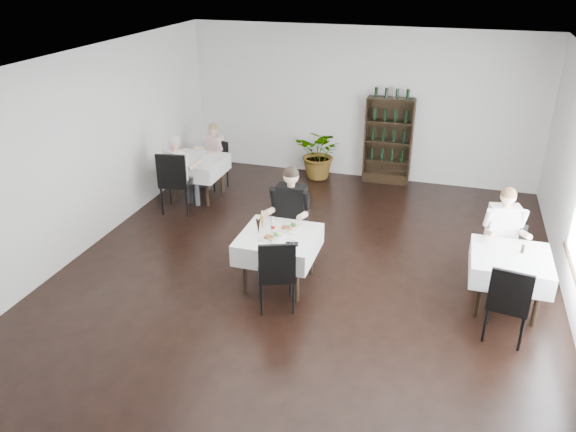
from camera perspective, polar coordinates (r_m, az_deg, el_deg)
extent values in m
plane|color=black|center=(7.92, 1.16, -7.14)|extent=(9.00, 9.00, 0.00)
plane|color=white|center=(6.80, 1.39, 14.72)|extent=(9.00, 9.00, 0.00)
plane|color=white|center=(11.43, 7.49, 11.15)|extent=(7.00, 0.00, 7.00)
plane|color=white|center=(8.77, -21.42, 5.26)|extent=(0.00, 9.00, 9.00)
cube|color=black|center=(11.60, 9.87, 3.94)|extent=(0.90, 0.28, 0.20)
cylinder|color=black|center=(7.62, -4.40, -5.50)|extent=(0.06, 0.06, 0.71)
cylinder|color=black|center=(8.22, -2.59, -3.01)|extent=(0.06, 0.06, 0.71)
cylinder|color=black|center=(7.42, 0.90, -6.35)|extent=(0.06, 0.06, 0.71)
cylinder|color=black|center=(8.03, 2.34, -3.73)|extent=(0.06, 0.06, 0.71)
cube|color=black|center=(7.63, -0.96, -2.15)|extent=(0.85, 0.85, 0.04)
cube|color=white|center=(7.68, -0.95, -2.88)|extent=(1.03, 1.03, 0.30)
cylinder|color=black|center=(10.60, -11.58, 3.21)|extent=(0.06, 0.06, 0.71)
cylinder|color=black|center=(11.16, -9.98, 4.48)|extent=(0.06, 0.06, 0.71)
cylinder|color=black|center=(10.31, -8.23, 2.84)|extent=(0.06, 0.06, 0.71)
cylinder|color=black|center=(10.89, -6.76, 4.15)|extent=(0.06, 0.06, 0.71)
cube|color=black|center=(10.61, -9.28, 5.57)|extent=(0.80, 0.80, 0.04)
cube|color=white|center=(10.64, -9.24, 5.02)|extent=(0.98, 0.98, 0.30)
cylinder|color=black|center=(7.52, 18.84, -7.42)|extent=(0.06, 0.06, 0.71)
cylinder|color=black|center=(8.11, 18.81, -4.90)|extent=(0.06, 0.06, 0.71)
cylinder|color=black|center=(7.60, 23.97, -7.97)|extent=(0.06, 0.06, 0.71)
cylinder|color=black|center=(8.18, 23.56, -5.45)|extent=(0.06, 0.06, 0.71)
cube|color=black|center=(7.66, 21.74, -4.00)|extent=(0.80, 0.80, 0.04)
cube|color=white|center=(7.71, 21.61, -4.71)|extent=(0.98, 0.98, 0.30)
imported|color=#285D20|center=(11.51, 3.31, 6.37)|extent=(1.07, 0.96, 1.05)
cylinder|color=black|center=(8.30, -1.70, -3.93)|extent=(0.03, 0.03, 0.39)
cylinder|color=black|center=(8.60, -1.45, -2.82)|extent=(0.03, 0.03, 0.39)
cylinder|color=black|center=(8.27, 0.66, -4.03)|extent=(0.03, 0.03, 0.39)
cylinder|color=black|center=(8.57, 0.83, -2.91)|extent=(0.03, 0.03, 0.39)
cube|color=black|center=(8.33, -0.42, -2.07)|extent=(0.47, 0.47, 0.06)
cube|color=black|center=(8.39, -0.31, -0.11)|extent=(0.39, 0.12, 0.43)
cylinder|color=black|center=(7.59, 0.24, -6.66)|extent=(0.04, 0.04, 0.46)
cylinder|color=black|center=(7.25, 0.52, -8.34)|extent=(0.04, 0.04, 0.46)
cylinder|color=black|center=(7.57, -2.83, -6.78)|extent=(0.04, 0.04, 0.46)
cylinder|color=black|center=(7.23, -2.70, -8.48)|extent=(0.04, 0.04, 0.46)
cube|color=black|center=(7.26, -1.21, -5.81)|extent=(0.60, 0.60, 0.07)
cube|color=black|center=(6.94, -1.12, -4.78)|extent=(0.45, 0.22, 0.51)
cylinder|color=black|center=(11.21, -8.81, 3.86)|extent=(0.03, 0.03, 0.42)
cylinder|color=black|center=(11.44, -7.45, 4.39)|extent=(0.03, 0.03, 0.42)
cylinder|color=black|center=(10.95, -7.52, 3.43)|extent=(0.03, 0.03, 0.42)
cylinder|color=black|center=(11.18, -6.15, 3.97)|extent=(0.03, 0.03, 0.42)
cube|color=black|center=(11.11, -7.55, 5.07)|extent=(0.55, 0.55, 0.06)
cube|color=black|center=(11.15, -6.90, 6.53)|extent=(0.41, 0.21, 0.46)
cylinder|color=black|center=(10.39, -9.51, 2.34)|extent=(0.04, 0.04, 0.52)
cylinder|color=black|center=(9.99, -10.23, 1.34)|extent=(0.04, 0.04, 0.52)
cylinder|color=black|center=(10.52, -11.87, 2.45)|extent=(0.04, 0.04, 0.52)
cylinder|color=black|center=(10.14, -12.67, 1.46)|extent=(0.04, 0.04, 0.52)
cube|color=black|center=(10.15, -11.21, 3.43)|extent=(0.60, 0.60, 0.08)
cube|color=black|center=(9.83, -11.77, 4.57)|extent=(0.52, 0.14, 0.56)
cylinder|color=black|center=(8.20, 21.29, -6.22)|extent=(0.03, 0.03, 0.40)
cylinder|color=black|center=(8.46, 20.26, -5.04)|extent=(0.03, 0.03, 0.40)
cylinder|color=black|center=(8.37, 23.38, -5.97)|extent=(0.03, 0.03, 0.40)
cylinder|color=black|center=(8.62, 22.30, -4.82)|extent=(0.03, 0.03, 0.40)
cube|color=black|center=(8.30, 22.05, -4.18)|extent=(0.52, 0.52, 0.06)
cube|color=black|center=(8.34, 21.75, -2.19)|extent=(0.38, 0.20, 0.43)
cylinder|color=black|center=(7.51, 22.87, -9.32)|extent=(0.04, 0.04, 0.46)
cylinder|color=black|center=(7.17, 22.59, -11.02)|extent=(0.04, 0.04, 0.46)
cylinder|color=black|center=(7.51, 19.81, -8.73)|extent=(0.04, 0.04, 0.46)
cylinder|color=black|center=(7.17, 19.36, -10.40)|extent=(0.04, 0.04, 0.46)
cube|color=black|center=(7.20, 21.49, -8.13)|extent=(0.53, 0.53, 0.07)
cube|color=black|center=(6.87, 21.65, -7.13)|extent=(0.47, 0.12, 0.50)
cube|color=#3A3A41|center=(8.09, -0.79, -1.55)|extent=(0.15, 0.45, 0.15)
cylinder|color=#3A3A41|center=(8.09, -1.18, -4.25)|extent=(0.12, 0.12, 0.52)
cube|color=#3A3A41|center=(8.04, 0.66, -1.75)|extent=(0.15, 0.45, 0.15)
cylinder|color=#3A3A41|center=(8.03, 0.26, -4.47)|extent=(0.12, 0.12, 0.52)
cube|color=black|center=(8.09, 0.35, 1.18)|extent=(0.43, 0.23, 0.58)
cylinder|color=#DFAB8B|center=(7.91, -1.94, 0.44)|extent=(0.09, 0.33, 0.16)
cylinder|color=#DFAB8B|center=(7.78, 1.47, 0.01)|extent=(0.09, 0.33, 0.16)
sphere|color=#DFAB8B|center=(7.90, 0.31, 4.08)|extent=(0.22, 0.22, 0.22)
sphere|color=black|center=(7.88, 0.31, 4.30)|extent=(0.22, 0.22, 0.22)
cube|color=#3A3A41|center=(11.23, -8.29, 5.44)|extent=(0.25, 0.38, 0.12)
cylinder|color=#3A3A41|center=(11.22, -8.79, 3.91)|extent=(0.10, 0.10, 0.43)
cube|color=#3A3A41|center=(11.11, -7.68, 5.25)|extent=(0.25, 0.38, 0.12)
cylinder|color=#3A3A41|center=(11.10, -8.18, 3.71)|extent=(0.10, 0.10, 0.43)
cube|color=beige|center=(11.18, -7.45, 6.96)|extent=(0.39, 0.31, 0.48)
cylinder|color=#DFAB8B|center=(11.18, -9.04, 6.76)|extent=(0.17, 0.28, 0.13)
cylinder|color=#DFAB8B|center=(10.89, -7.61, 6.36)|extent=(0.17, 0.28, 0.13)
sphere|color=#DFAB8B|center=(11.06, -7.63, 8.73)|extent=(0.18, 0.18, 0.18)
sphere|color=olive|center=(11.05, -7.63, 8.86)|extent=(0.18, 0.18, 0.18)
cube|color=#3A3A41|center=(10.20, -10.10, 3.58)|extent=(0.28, 0.43, 0.14)
cylinder|color=#3A3A41|center=(10.42, -9.27, 2.31)|extent=(0.11, 0.11, 0.47)
cube|color=#3A3A41|center=(10.34, -10.82, 3.82)|extent=(0.28, 0.43, 0.14)
cylinder|color=#3A3A41|center=(10.56, -9.98, 2.56)|extent=(0.11, 0.11, 0.47)
cube|color=white|center=(10.05, -11.38, 5.08)|extent=(0.44, 0.34, 0.53)
cylinder|color=#DFAB8B|center=(10.06, -9.42, 5.14)|extent=(0.18, 0.31, 0.15)
cylinder|color=#DFAB8B|center=(10.38, -11.09, 5.64)|extent=(0.18, 0.31, 0.15)
sphere|color=#DFAB8B|center=(9.93, -11.50, 7.32)|extent=(0.20, 0.20, 0.20)
sphere|color=beige|center=(9.92, -11.51, 7.48)|extent=(0.20, 0.20, 0.20)
cube|color=#3A3A41|center=(8.14, 20.30, -3.40)|extent=(0.22, 0.44, 0.14)
cylinder|color=#3A3A41|center=(8.14, 20.27, -5.93)|extent=(0.11, 0.11, 0.49)
cube|color=#3A3A41|center=(8.20, 21.63, -3.42)|extent=(0.22, 0.44, 0.14)
cylinder|color=#3A3A41|center=(8.20, 21.61, -5.93)|extent=(0.11, 0.11, 0.49)
cube|color=white|center=(8.19, 20.99, -0.76)|extent=(0.43, 0.30, 0.55)
cylinder|color=#DFAB8B|center=(7.90, 19.87, -1.69)|extent=(0.14, 0.32, 0.15)
cylinder|color=#DFAB8B|center=(8.04, 23.00, -1.77)|extent=(0.14, 0.32, 0.15)
sphere|color=#DFAB8B|center=(8.01, 21.48, 1.85)|extent=(0.21, 0.21, 0.21)
sphere|color=brown|center=(8.00, 21.51, 2.05)|extent=(0.21, 0.21, 0.21)
cube|color=white|center=(7.75, 0.06, -1.28)|extent=(0.31, 0.31, 0.02)
cube|color=#522E17|center=(7.73, -0.21, -1.17)|extent=(0.11, 0.09, 0.03)
sphere|color=#30731E|center=(7.75, 0.61, -0.93)|extent=(0.06, 0.06, 0.06)
cube|color=#956944|center=(7.68, 0.08, -1.38)|extent=(0.12, 0.11, 0.02)
cube|color=white|center=(7.50, -1.71, -2.25)|extent=(0.31, 0.31, 0.02)
cube|color=#522E17|center=(7.48, -1.99, -2.13)|extent=(0.11, 0.09, 0.03)
sphere|color=#30731E|center=(7.50, -1.15, -1.89)|extent=(0.06, 0.06, 0.06)
cube|color=#956944|center=(7.43, -1.71, -2.35)|extent=(0.12, 0.11, 0.02)
cone|color=black|center=(7.59, -3.03, -1.09)|extent=(0.06, 0.06, 0.22)
cylinder|color=silver|center=(7.53, -3.06, -0.16)|extent=(0.02, 0.02, 0.05)
cone|color=gold|center=(7.67, -2.63, -0.68)|extent=(0.07, 0.07, 0.24)
cylinder|color=silver|center=(7.61, -2.65, 0.33)|extent=(0.02, 0.02, 0.06)
cylinder|color=silver|center=(7.64, -1.54, -1.01)|extent=(0.06, 0.06, 0.19)
cylinder|color=#AC0A09|center=(7.65, -1.54, -1.11)|extent=(0.06, 0.06, 0.05)
cylinder|color=silver|center=(7.59, -1.55, -0.22)|extent=(0.02, 0.02, 0.05)
cube|color=black|center=(7.36, 0.40, -2.87)|extent=(0.19, 0.17, 0.01)
cylinder|color=silver|center=(7.36, 0.27, -2.79)|extent=(0.06, 0.18, 0.01)
cylinder|color=silver|center=(7.35, 0.54, -2.83)|extent=(0.07, 0.18, 0.01)
cylinder|color=black|center=(7.74, 22.75, -3.10)|extent=(0.05, 0.05, 0.11)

